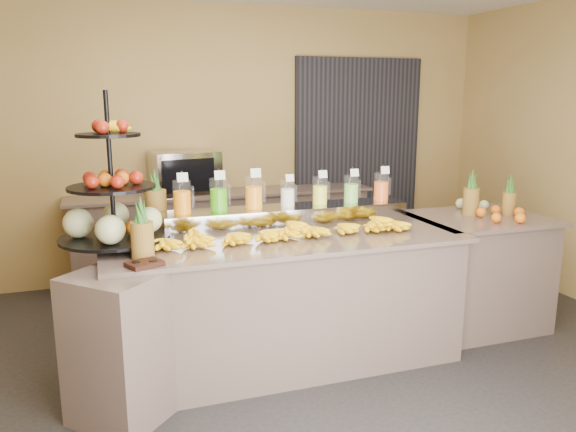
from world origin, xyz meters
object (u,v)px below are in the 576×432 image
fruit_stand (121,208)px  condiment_caddy (145,264)px  oven_warmer (185,173)px  pitcher_tray (288,216)px  right_fruit_pile (495,208)px  banana_heap (286,229)px

fruit_stand → condiment_caddy: fruit_stand is taller
condiment_caddy → oven_warmer: size_ratio=0.30×
pitcher_tray → oven_warmer: size_ratio=2.90×
fruit_stand → oven_warmer: 1.96m
pitcher_tray → right_fruit_pile: right_fruit_pile is taller
banana_heap → oven_warmer: size_ratio=2.92×
banana_heap → oven_warmer: (-0.39, 1.99, 0.15)m
banana_heap → right_fruit_pile: 1.81m
banana_heap → condiment_caddy: banana_heap is taller
pitcher_tray → oven_warmer: 1.75m
fruit_stand → right_fruit_pile: (2.89, -0.08, -0.18)m
banana_heap → condiment_caddy: 1.06m
condiment_caddy → oven_warmer: bearing=75.7°
right_fruit_pile → condiment_caddy: bearing=-170.8°
right_fruit_pile → banana_heap: bearing=-177.3°
pitcher_tray → banana_heap: bearing=-110.1°
condiment_caddy → right_fruit_pile: bearing=9.2°
condiment_caddy → banana_heap: bearing=20.4°
fruit_stand → condiment_caddy: 0.59m
condiment_caddy → right_fruit_pile: right_fruit_pile is taller
pitcher_tray → oven_warmer: bearing=106.9°
fruit_stand → oven_warmer: (0.69, 1.83, -0.04)m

